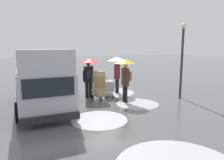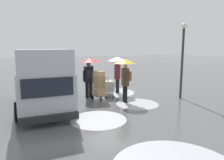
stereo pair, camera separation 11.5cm
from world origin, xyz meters
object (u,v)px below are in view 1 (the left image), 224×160
object	(u,v)px
hand_dolly_boxes	(99,84)
pedestrian_pink_side	(117,66)
cargo_van_parked_right	(42,82)
pedestrian_black_side	(89,68)
pedestrian_white_side	(125,70)
shopping_cart_vendor	(109,86)
street_lamp	(182,53)

from	to	relation	value
hand_dolly_boxes	pedestrian_pink_side	xyz separation A→B (m)	(-1.55, -0.99, 0.79)
hand_dolly_boxes	cargo_van_parked_right	bearing A→B (deg)	6.19
pedestrian_pink_side	pedestrian_black_side	distance (m)	1.85
cargo_van_parked_right	pedestrian_white_side	world-z (taller)	cargo_van_parked_right
pedestrian_black_side	shopping_cart_vendor	bearing A→B (deg)	162.57
shopping_cart_vendor	pedestrian_black_side	world-z (taller)	pedestrian_black_side
cargo_van_parked_right	street_lamp	bearing A→B (deg)	169.21
pedestrian_pink_side	street_lamp	xyz separation A→B (m)	(-2.41, 2.58, 0.79)
pedestrian_white_side	hand_dolly_boxes	bearing A→B (deg)	-41.57
cargo_van_parked_right	pedestrian_white_side	size ratio (longest dim) A/B	2.53
shopping_cart_vendor	pedestrian_white_side	distance (m)	1.61
cargo_van_parked_right	shopping_cart_vendor	xyz separation A→B (m)	(-3.51, -0.65, -0.61)
cargo_van_parked_right	street_lamp	distance (m)	6.98
hand_dolly_boxes	pedestrian_black_side	size ratio (longest dim) A/B	0.69
shopping_cart_vendor	street_lamp	bearing A→B (deg)	149.10
cargo_van_parked_right	pedestrian_black_side	size ratio (longest dim) A/B	2.53
cargo_van_parked_right	pedestrian_black_side	distance (m)	2.73
pedestrian_black_side	street_lamp	bearing A→B (deg)	151.98
shopping_cart_vendor	cargo_van_parked_right	bearing A→B (deg)	10.51
cargo_van_parked_right	pedestrian_pink_side	xyz separation A→B (m)	(-4.35, -1.30, 0.41)
cargo_van_parked_right	shopping_cart_vendor	size ratio (longest dim) A/B	5.21
hand_dolly_boxes	street_lamp	distance (m)	4.54
cargo_van_parked_right	pedestrian_white_side	distance (m)	3.86
cargo_van_parked_right	hand_dolly_boxes	distance (m)	2.84
pedestrian_black_side	hand_dolly_boxes	bearing A→B (deg)	112.33
hand_dolly_boxes	pedestrian_white_side	world-z (taller)	pedestrian_white_side
shopping_cart_vendor	pedestrian_black_side	xyz separation A→B (m)	(0.99, -0.31, 1.00)
pedestrian_white_side	shopping_cart_vendor	bearing A→B (deg)	-77.15
pedestrian_black_side	pedestrian_white_side	distance (m)	2.00
pedestrian_pink_side	pedestrian_white_side	bearing A→B (deg)	73.62
hand_dolly_boxes	shopping_cart_vendor	bearing A→B (deg)	-154.03
hand_dolly_boxes	pedestrian_white_side	distance (m)	1.54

